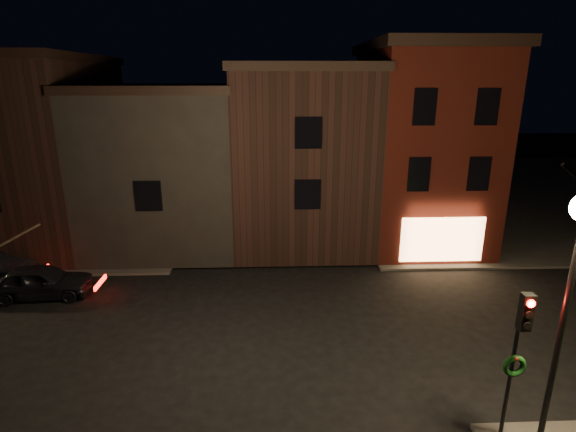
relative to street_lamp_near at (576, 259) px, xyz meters
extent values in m
plane|color=black|center=(-6.20, 6.00, -5.18)|extent=(120.00, 120.00, 0.00)
cube|color=#2D2B28|center=(13.80, 26.00, -5.12)|extent=(30.00, 30.00, 0.12)
cube|color=#2D2B28|center=(-26.20, 26.00, -5.12)|extent=(30.00, 30.00, 0.12)
cube|color=#4A130D|center=(1.80, 15.50, -0.06)|extent=(6.00, 8.00, 10.00)
cube|color=black|center=(1.80, 15.50, 5.19)|extent=(6.50, 8.50, 0.50)
cube|color=#FFB972|center=(1.80, 11.45, -3.76)|extent=(4.00, 0.12, 2.20)
cube|color=black|center=(-4.70, 16.50, -0.56)|extent=(7.00, 10.00, 9.00)
cube|color=black|center=(-4.70, 16.50, 4.14)|extent=(7.30, 10.30, 0.40)
cube|color=black|center=(-11.95, 16.50, -1.06)|extent=(7.50, 10.00, 8.00)
cube|color=black|center=(-11.95, 16.50, 3.14)|extent=(7.80, 10.30, 0.40)
cube|color=black|center=(-19.20, 16.50, -0.31)|extent=(7.00, 10.00, 9.50)
cube|color=black|center=(-19.20, 16.50, 4.64)|extent=(7.30, 10.30, 0.40)
cylinder|color=black|center=(0.00, 0.00, -2.06)|extent=(0.14, 0.14, 6.00)
cylinder|color=black|center=(-0.60, 0.60, -3.06)|extent=(0.10, 0.10, 4.00)
cube|color=black|center=(-0.60, 0.42, -1.46)|extent=(0.28, 0.22, 0.90)
cylinder|color=#FF0C07|center=(-0.60, 0.30, -1.18)|extent=(0.18, 0.06, 0.18)
cylinder|color=black|center=(-0.60, 0.30, -1.46)|extent=(0.18, 0.06, 0.18)
cylinder|color=black|center=(-0.60, 0.30, -1.74)|extent=(0.18, 0.06, 0.18)
torus|color=#0C380F|center=(-0.60, 0.51, -2.96)|extent=(0.58, 0.14, 0.58)
sphere|color=#990C0C|center=(-0.60, 0.49, -2.74)|extent=(0.12, 0.12, 0.12)
imported|color=black|center=(-16.06, 9.02, -4.48)|extent=(4.23, 1.96, 1.40)
camera|label=1|loc=(-6.38, -8.49, 3.63)|focal=28.00mm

